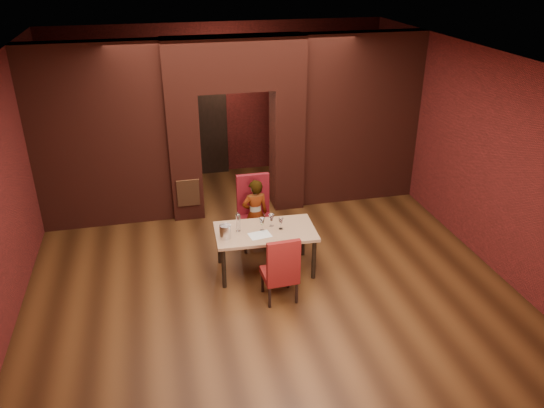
{
  "coord_description": "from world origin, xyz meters",
  "views": [
    {
      "loc": [
        -1.45,
        -7.07,
        4.52
      ],
      "look_at": [
        0.2,
        0.0,
        1.0
      ],
      "focal_mm": 35.0,
      "sensor_mm": 36.0,
      "label": 1
    }
  ],
  "objects_px": {
    "wine_glass_c": "(281,223)",
    "wine_bucket": "(225,232)",
    "chair_far": "(256,213)",
    "water_bottle": "(238,222)",
    "chair_near": "(279,267)",
    "dining_table": "(265,250)",
    "wine_glass_a": "(262,224)",
    "potted_plant": "(293,232)",
    "wine_glass_b": "(271,220)",
    "person_seated": "(255,214)"
  },
  "relations": [
    {
      "from": "person_seated",
      "to": "wine_glass_b",
      "type": "bearing_deg",
      "value": 94.65
    },
    {
      "from": "chair_far",
      "to": "wine_glass_c",
      "type": "height_order",
      "value": "chair_far"
    },
    {
      "from": "wine_glass_c",
      "to": "water_bottle",
      "type": "bearing_deg",
      "value": 172.42
    },
    {
      "from": "chair_far",
      "to": "wine_glass_b",
      "type": "distance_m",
      "value": 0.72
    },
    {
      "from": "water_bottle",
      "to": "chair_far",
      "type": "bearing_deg",
      "value": 60.24
    },
    {
      "from": "wine_bucket",
      "to": "potted_plant",
      "type": "height_order",
      "value": "wine_bucket"
    },
    {
      "from": "wine_glass_b",
      "to": "wine_bucket",
      "type": "bearing_deg",
      "value": -164.18
    },
    {
      "from": "dining_table",
      "to": "chair_near",
      "type": "distance_m",
      "value": 0.76
    },
    {
      "from": "potted_plant",
      "to": "wine_glass_a",
      "type": "bearing_deg",
      "value": -133.17
    },
    {
      "from": "dining_table",
      "to": "potted_plant",
      "type": "height_order",
      "value": "dining_table"
    },
    {
      "from": "wine_glass_b",
      "to": "wine_glass_a",
      "type": "bearing_deg",
      "value": -147.11
    },
    {
      "from": "dining_table",
      "to": "chair_near",
      "type": "bearing_deg",
      "value": -84.51
    },
    {
      "from": "wine_glass_c",
      "to": "water_bottle",
      "type": "distance_m",
      "value": 0.64
    },
    {
      "from": "chair_near",
      "to": "water_bottle",
      "type": "height_order",
      "value": "chair_near"
    },
    {
      "from": "wine_glass_b",
      "to": "potted_plant",
      "type": "distance_m",
      "value": 1.03
    },
    {
      "from": "dining_table",
      "to": "person_seated",
      "type": "xyz_separation_m",
      "value": [
        -0.0,
        0.75,
        0.25
      ]
    },
    {
      "from": "person_seated",
      "to": "wine_glass_a",
      "type": "distance_m",
      "value": 0.77
    },
    {
      "from": "wine_glass_a",
      "to": "wine_bucket",
      "type": "xyz_separation_m",
      "value": [
        -0.57,
        -0.1,
        -0.0
      ]
    },
    {
      "from": "chair_near",
      "to": "wine_glass_a",
      "type": "bearing_deg",
      "value": -86.14
    },
    {
      "from": "dining_table",
      "to": "wine_bucket",
      "type": "bearing_deg",
      "value": -168.53
    },
    {
      "from": "chair_far",
      "to": "person_seated",
      "type": "distance_m",
      "value": 0.05
    },
    {
      "from": "chair_far",
      "to": "wine_glass_b",
      "type": "bearing_deg",
      "value": -81.57
    },
    {
      "from": "wine_glass_b",
      "to": "wine_bucket",
      "type": "distance_m",
      "value": 0.77
    },
    {
      "from": "chair_far",
      "to": "chair_near",
      "type": "distance_m",
      "value": 1.54
    },
    {
      "from": "wine_glass_a",
      "to": "water_bottle",
      "type": "bearing_deg",
      "value": 168.42
    },
    {
      "from": "potted_plant",
      "to": "wine_glass_b",
      "type": "bearing_deg",
      "value": -129.77
    },
    {
      "from": "wine_glass_c",
      "to": "water_bottle",
      "type": "relative_size",
      "value": 0.64
    },
    {
      "from": "water_bottle",
      "to": "person_seated",
      "type": "bearing_deg",
      "value": 59.81
    },
    {
      "from": "potted_plant",
      "to": "chair_far",
      "type": "bearing_deg",
      "value": 175.23
    },
    {
      "from": "dining_table",
      "to": "wine_bucket",
      "type": "height_order",
      "value": "wine_bucket"
    },
    {
      "from": "person_seated",
      "to": "wine_glass_b",
      "type": "distance_m",
      "value": 0.68
    },
    {
      "from": "chair_near",
      "to": "person_seated",
      "type": "bearing_deg",
      "value": -91.05
    },
    {
      "from": "dining_table",
      "to": "wine_glass_b",
      "type": "xyz_separation_m",
      "value": [
        0.12,
        0.11,
        0.45
      ]
    },
    {
      "from": "wine_bucket",
      "to": "potted_plant",
      "type": "distance_m",
      "value": 1.64
    },
    {
      "from": "dining_table",
      "to": "potted_plant",
      "type": "distance_m",
      "value": 1.0
    },
    {
      "from": "dining_table",
      "to": "chair_far",
      "type": "height_order",
      "value": "chair_far"
    },
    {
      "from": "dining_table",
      "to": "wine_glass_c",
      "type": "relative_size",
      "value": 8.08
    },
    {
      "from": "chair_far",
      "to": "water_bottle",
      "type": "distance_m",
      "value": 0.87
    },
    {
      "from": "wine_bucket",
      "to": "chair_far",
      "type": "bearing_deg",
      "value": 54.64
    },
    {
      "from": "wine_glass_a",
      "to": "chair_far",
      "type": "bearing_deg",
      "value": 85.33
    },
    {
      "from": "wine_glass_c",
      "to": "chair_near",
      "type": "bearing_deg",
      "value": -105.37
    },
    {
      "from": "chair_far",
      "to": "potted_plant",
      "type": "xyz_separation_m",
      "value": [
        0.63,
        -0.05,
        -0.41
      ]
    },
    {
      "from": "dining_table",
      "to": "chair_far",
      "type": "xyz_separation_m",
      "value": [
        0.02,
        0.8,
        0.25
      ]
    },
    {
      "from": "chair_far",
      "to": "wine_bucket",
      "type": "relative_size",
      "value": 5.8
    },
    {
      "from": "wine_glass_c",
      "to": "wine_glass_a",
      "type": "bearing_deg",
      "value": 177.38
    },
    {
      "from": "dining_table",
      "to": "water_bottle",
      "type": "height_order",
      "value": "water_bottle"
    },
    {
      "from": "wine_glass_a",
      "to": "wine_glass_c",
      "type": "distance_m",
      "value": 0.29
    },
    {
      "from": "chair_far",
      "to": "dining_table",
      "type": "bearing_deg",
      "value": -91.47
    },
    {
      "from": "wine_glass_c",
      "to": "wine_bucket",
      "type": "xyz_separation_m",
      "value": [
        -0.85,
        -0.09,
        0.01
      ]
    },
    {
      "from": "wine_glass_b",
      "to": "chair_far",
      "type": "bearing_deg",
      "value": 98.71
    }
  ]
}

